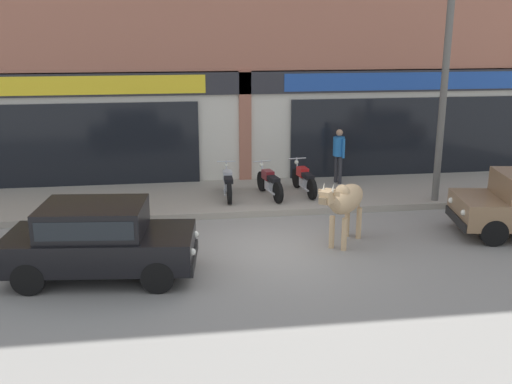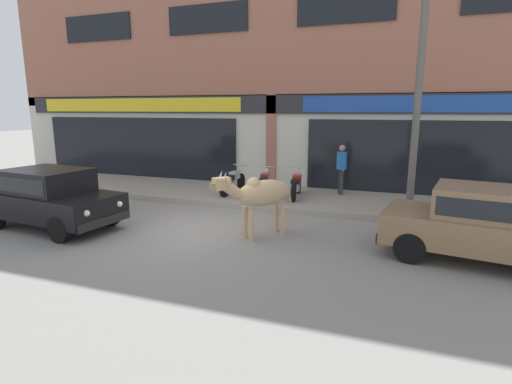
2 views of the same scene
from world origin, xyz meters
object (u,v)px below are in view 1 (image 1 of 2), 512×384
object	(u,v)px
motorcycle_1	(270,183)
utility_pole	(443,96)
motorcycle_0	(228,183)
car_0	(98,237)
pedestrian	(339,150)
motorcycle_2	(304,180)
cow	(345,201)

from	to	relation	value
motorcycle_1	utility_pole	xyz separation A→B (m)	(4.31, -0.96, 2.38)
motorcycle_0	motorcycle_1	distance (m)	1.13
car_0	pedestrian	bearing A→B (deg)	42.13
motorcycle_0	motorcycle_2	world-z (taller)	same
pedestrian	car_0	bearing A→B (deg)	-137.87
motorcycle_1	car_0	bearing A→B (deg)	-131.80
car_0	utility_pole	distance (m)	9.31
utility_pole	motorcycle_1	bearing A→B (deg)	167.40
motorcycle_1	utility_pole	bearing A→B (deg)	-12.60
motorcycle_0	motorcycle_2	distance (m)	2.13
cow	utility_pole	size ratio (longest dim) A/B	0.33
cow	motorcycle_1	world-z (taller)	cow
cow	motorcycle_2	bearing A→B (deg)	91.37
motorcycle_1	motorcycle_2	distance (m)	1.02
motorcycle_0	motorcycle_1	bearing A→B (deg)	-5.31
cow	motorcycle_2	distance (m)	3.66
motorcycle_0	motorcycle_2	xyz separation A→B (m)	(2.12, 0.10, 0.00)
motorcycle_1	pedestrian	world-z (taller)	pedestrian
motorcycle_1	utility_pole	size ratio (longest dim) A/B	0.32
pedestrian	motorcycle_0	bearing A→B (deg)	-162.53
car_0	motorcycle_0	bearing A→B (deg)	57.79
cow	pedestrian	xyz separation A→B (m)	(1.15, 4.59, 0.15)
cow	car_0	distance (m)	5.23
motorcycle_2	cow	bearing A→B (deg)	-88.63
pedestrian	utility_pole	distance (m)	3.47
car_0	motorcycle_1	distance (m)	6.05
car_0	pedestrian	world-z (taller)	pedestrian
car_0	pedestrian	size ratio (longest dim) A/B	2.33
car_0	utility_pole	size ratio (longest dim) A/B	0.67
pedestrian	motorcycle_1	bearing A→B (deg)	-152.55
motorcycle_1	utility_pole	world-z (taller)	utility_pole
motorcycle_2	pedestrian	world-z (taller)	pedestrian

